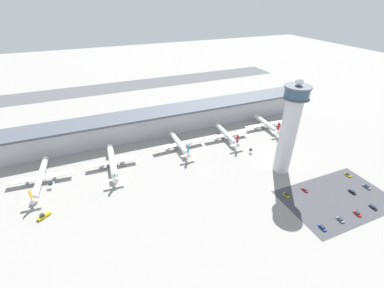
{
  "coord_description": "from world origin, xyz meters",
  "views": [
    {
      "loc": [
        -60.14,
        -125.98,
        105.64
      ],
      "look_at": [
        0.61,
        21.26,
        10.74
      ],
      "focal_mm": 24.0,
      "sensor_mm": 36.0,
      "label": 1
    }
  ],
  "objects_px": {
    "airplane_gate_delta": "(227,135)",
    "car_red_hatchback": "(366,187)",
    "car_green_van": "(357,213)",
    "car_black_suv": "(322,227)",
    "control_tower": "(290,127)",
    "car_blue_compact": "(352,192)",
    "airplane_gate_charlie": "(179,144)",
    "car_silver_sedan": "(340,220)",
    "airplane_gate_alpha": "(40,178)",
    "service_truck_baggage": "(250,150)",
    "service_truck_fuel": "(44,216)",
    "car_grey_coupe": "(348,175)",
    "airplane_gate_echo": "(266,124)",
    "service_truck_catering": "(51,185)",
    "car_yellow_taxi": "(286,195)",
    "airplane_gate_bravo": "(112,162)",
    "car_maroon_suv": "(305,190)",
    "car_white_wagon": "(373,207)"
  },
  "relations": [
    {
      "from": "airplane_gate_charlie",
      "to": "car_black_suv",
      "type": "bearing_deg",
      "value": -67.77
    },
    {
      "from": "car_red_hatchback",
      "to": "car_black_suv",
      "type": "bearing_deg",
      "value": -164.82
    },
    {
      "from": "control_tower",
      "to": "airplane_gate_charlie",
      "type": "xyz_separation_m",
      "value": [
        -54.79,
        52.13,
        -28.69
      ]
    },
    {
      "from": "airplane_gate_charlie",
      "to": "car_yellow_taxi",
      "type": "xyz_separation_m",
      "value": [
        40.85,
        -74.7,
        -3.82
      ]
    },
    {
      "from": "car_green_van",
      "to": "car_grey_coupe",
      "type": "distance_m",
      "value": 37.03
    },
    {
      "from": "airplane_gate_bravo",
      "to": "car_grey_coupe",
      "type": "xyz_separation_m",
      "value": [
        143.35,
        -69.66,
        -3.7
      ]
    },
    {
      "from": "service_truck_baggage",
      "to": "service_truck_catering",
      "type": "bearing_deg",
      "value": 174.71
    },
    {
      "from": "car_blue_compact",
      "to": "airplane_gate_bravo",
      "type": "bearing_deg",
      "value": 147.7
    },
    {
      "from": "car_blue_compact",
      "to": "service_truck_fuel",
      "type": "bearing_deg",
      "value": 163.97
    },
    {
      "from": "control_tower",
      "to": "car_black_suv",
      "type": "relative_size",
      "value": 14.6
    },
    {
      "from": "control_tower",
      "to": "car_blue_compact",
      "type": "relative_size",
      "value": 14.61
    },
    {
      "from": "car_silver_sedan",
      "to": "service_truck_catering",
      "type": "bearing_deg",
      "value": 148.2
    },
    {
      "from": "car_red_hatchback",
      "to": "car_yellow_taxi",
      "type": "relative_size",
      "value": 1.07
    },
    {
      "from": "car_blue_compact",
      "to": "car_red_hatchback",
      "type": "distance_m",
      "value": 12.49
    },
    {
      "from": "airplane_gate_bravo",
      "to": "car_blue_compact",
      "type": "height_order",
      "value": "airplane_gate_bravo"
    },
    {
      "from": "control_tower",
      "to": "car_black_suv",
      "type": "height_order",
      "value": "control_tower"
    },
    {
      "from": "airplane_gate_echo",
      "to": "car_silver_sedan",
      "type": "xyz_separation_m",
      "value": [
        -29.18,
        -104.94,
        -3.54
      ]
    },
    {
      "from": "airplane_gate_delta",
      "to": "car_red_hatchback",
      "type": "bearing_deg",
      "value": -59.43
    },
    {
      "from": "control_tower",
      "to": "airplane_gate_delta",
      "type": "relative_size",
      "value": 1.73
    },
    {
      "from": "car_yellow_taxi",
      "to": "car_grey_coupe",
      "type": "relative_size",
      "value": 1.0
    },
    {
      "from": "airplane_gate_alpha",
      "to": "car_green_van",
      "type": "distance_m",
      "value": 189.45
    },
    {
      "from": "service_truck_catering",
      "to": "car_black_suv",
      "type": "distance_m",
      "value": 159.58
    },
    {
      "from": "car_maroon_suv",
      "to": "airplane_gate_alpha",
      "type": "bearing_deg",
      "value": 155.02
    },
    {
      "from": "service_truck_catering",
      "to": "car_maroon_suv",
      "type": "distance_m",
      "value": 158.14
    },
    {
      "from": "car_green_van",
      "to": "car_blue_compact",
      "type": "bearing_deg",
      "value": 47.03
    },
    {
      "from": "airplane_gate_charlie",
      "to": "car_green_van",
      "type": "relative_size",
      "value": 9.65
    },
    {
      "from": "car_silver_sedan",
      "to": "airplane_gate_delta",
      "type": "bearing_deg",
      "value": 97.65
    },
    {
      "from": "control_tower",
      "to": "airplane_gate_charlie",
      "type": "distance_m",
      "value": 80.88
    },
    {
      "from": "airplane_gate_bravo",
      "to": "car_maroon_suv",
      "type": "xyz_separation_m",
      "value": [
        105.78,
        -70.42,
        -3.74
      ]
    },
    {
      "from": "airplane_gate_echo",
      "to": "car_blue_compact",
      "type": "relative_size",
      "value": 9.18
    },
    {
      "from": "airplane_gate_echo",
      "to": "service_truck_catering",
      "type": "relative_size",
      "value": 6.05
    },
    {
      "from": "car_red_hatchback",
      "to": "car_grey_coupe",
      "type": "xyz_separation_m",
      "value": [
        -0.33,
        13.35,
        -0.04
      ]
    },
    {
      "from": "airplane_gate_echo",
      "to": "car_maroon_suv",
      "type": "xyz_separation_m",
      "value": [
        -29.19,
        -78.83,
        -3.53
      ]
    },
    {
      "from": "airplane_gate_alpha",
      "to": "airplane_gate_echo",
      "type": "xyz_separation_m",
      "value": [
        179.72,
        8.7,
        0.15
      ]
    },
    {
      "from": "car_white_wagon",
      "to": "car_black_suv",
      "type": "height_order",
      "value": "car_black_suv"
    },
    {
      "from": "airplane_gate_alpha",
      "to": "service_truck_baggage",
      "type": "bearing_deg",
      "value": -7.61
    },
    {
      "from": "car_black_suv",
      "to": "car_grey_coupe",
      "type": "distance_m",
      "value": 57.41
    },
    {
      "from": "car_green_van",
      "to": "car_yellow_taxi",
      "type": "distance_m",
      "value": 37.56
    },
    {
      "from": "car_maroon_suv",
      "to": "car_red_hatchback",
      "type": "relative_size",
      "value": 0.94
    },
    {
      "from": "car_blue_compact",
      "to": "car_green_van",
      "type": "relative_size",
      "value": 1.05
    },
    {
      "from": "service_truck_baggage",
      "to": "car_green_van",
      "type": "relative_size",
      "value": 1.83
    },
    {
      "from": "car_green_van",
      "to": "car_black_suv",
      "type": "relative_size",
      "value": 0.95
    },
    {
      "from": "car_white_wagon",
      "to": "car_black_suv",
      "type": "relative_size",
      "value": 0.97
    },
    {
      "from": "service_truck_fuel",
      "to": "car_white_wagon",
      "type": "distance_m",
      "value": 183.36
    },
    {
      "from": "airplane_gate_charlie",
      "to": "car_silver_sedan",
      "type": "distance_m",
      "value": 115.17
    },
    {
      "from": "airplane_gate_delta",
      "to": "service_truck_fuel",
      "type": "height_order",
      "value": "airplane_gate_delta"
    },
    {
      "from": "car_yellow_taxi",
      "to": "car_white_wagon",
      "type": "bearing_deg",
      "value": -34.8
    },
    {
      "from": "service_truck_catering",
      "to": "car_silver_sedan",
      "type": "bearing_deg",
      "value": -31.8
    },
    {
      "from": "car_yellow_taxi",
      "to": "car_black_suv",
      "type": "height_order",
      "value": "car_black_suv"
    },
    {
      "from": "service_truck_catering",
      "to": "car_red_hatchback",
      "type": "distance_m",
      "value": 197.93
    }
  ]
}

